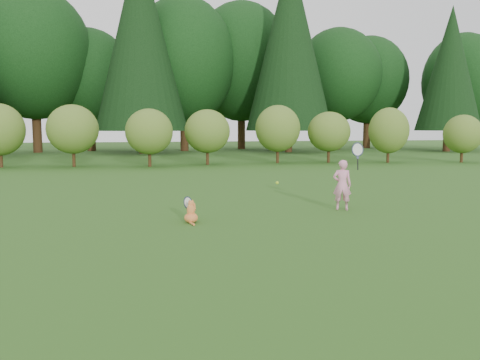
{
  "coord_description": "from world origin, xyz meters",
  "views": [
    {
      "loc": [
        -1.66,
        -7.91,
        1.7
      ],
      "look_at": [
        0.2,
        0.8,
        0.7
      ],
      "focal_mm": 35.0,
      "sensor_mm": 36.0,
      "label": 1
    }
  ],
  "objects": [
    {
      "name": "child",
      "position": [
        2.42,
        1.03,
        0.55
      ],
      "size": [
        0.61,
        0.39,
        1.56
      ],
      "rotation": [
        0.0,
        0.0,
        2.77
      ],
      "color": "pink",
      "rests_on": "ground"
    },
    {
      "name": "woodland_backdrop",
      "position": [
        0.0,
        23.0,
        7.5
      ],
      "size": [
        48.0,
        10.0,
        15.0
      ],
      "primitive_type": null,
      "color": "black",
      "rests_on": "ground"
    },
    {
      "name": "ground",
      "position": [
        0.0,
        0.0,
        0.0
      ],
      "size": [
        100.0,
        100.0,
        0.0
      ],
      "primitive_type": "plane",
      "color": "#285417",
      "rests_on": "ground"
    },
    {
      "name": "cat",
      "position": [
        -0.79,
        0.38,
        0.22
      ],
      "size": [
        0.37,
        0.61,
        0.57
      ],
      "rotation": [
        0.0,
        0.0,
        -0.26
      ],
      "color": "#D95329",
      "rests_on": "ground"
    },
    {
      "name": "tennis_ball",
      "position": [
        1.07,
        1.24,
        0.57
      ],
      "size": [
        0.06,
        0.06,
        0.06
      ],
      "color": "#AEDF1A",
      "rests_on": "ground"
    },
    {
      "name": "shrub_row",
      "position": [
        0.0,
        13.0,
        1.4
      ],
      "size": [
        28.0,
        3.0,
        2.8
      ],
      "primitive_type": null,
      "color": "olive",
      "rests_on": "ground"
    }
  ]
}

